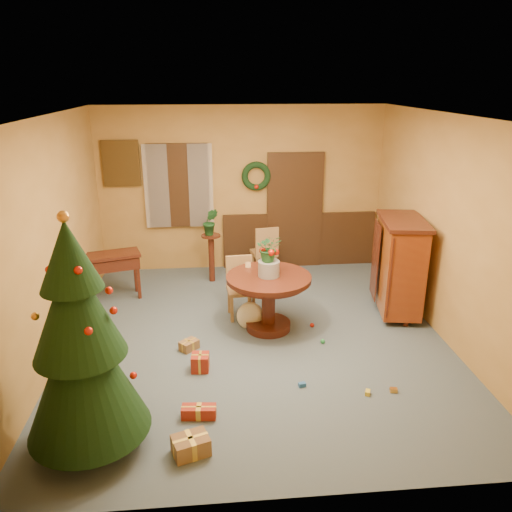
{
  "coord_description": "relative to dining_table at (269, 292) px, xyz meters",
  "views": [
    {
      "loc": [
        -0.56,
        -5.95,
        3.31
      ],
      "look_at": [
        0.04,
        0.4,
        1.03
      ],
      "focal_mm": 35.0,
      "sensor_mm": 36.0,
      "label": 1
    }
  ],
  "objects": [
    {
      "name": "room_envelope",
      "position": [
        0.01,
        2.46,
        0.56
      ],
      "size": [
        5.5,
        5.5,
        5.5
      ],
      "color": "#3B4C55",
      "rests_on": "ground"
    },
    {
      "name": "dining_table",
      "position": [
        0.0,
        0.0,
        0.0
      ],
      "size": [
        1.16,
        1.16,
        0.8
      ],
      "color": "black",
      "rests_on": "floor"
    },
    {
      "name": "urn",
      "position": [
        0.0,
        0.0,
        0.35
      ],
      "size": [
        0.29,
        0.29,
        0.21
      ],
      "primitive_type": "cylinder",
      "color": "slate",
      "rests_on": "dining_table"
    },
    {
      "name": "centerpiece_plant",
      "position": [
        0.0,
        0.0,
        0.64
      ],
      "size": [
        0.33,
        0.29,
        0.37
      ],
      "primitive_type": "imported",
      "color": "#1E4C23",
      "rests_on": "urn"
    },
    {
      "name": "chair_near",
      "position": [
        -0.36,
        0.49,
        -0.08
      ],
      "size": [
        0.42,
        0.42,
        0.89
      ],
      "color": "#9E6D3F",
      "rests_on": "floor"
    },
    {
      "name": "chair_far",
      "position": [
        0.16,
        1.9,
        -0.05
      ],
      "size": [
        0.47,
        0.47,
        0.94
      ],
      "color": "#9E6D3F",
      "rests_on": "floor"
    },
    {
      "name": "guitar",
      "position": [
        -0.25,
        0.07,
        -0.12
      ],
      "size": [
        0.47,
        0.62,
        0.85
      ],
      "primitive_type": null,
      "rotation": [
        -0.49,
        0.0,
        0.19
      ],
      "color": "white",
      "rests_on": "floor"
    },
    {
      "name": "plant_stand",
      "position": [
        -0.76,
        1.84,
        -0.04
      ],
      "size": [
        0.32,
        0.32,
        0.83
      ],
      "color": "black",
      "rests_on": "floor"
    },
    {
      "name": "stand_plant",
      "position": [
        -0.76,
        1.84,
        0.5
      ],
      "size": [
        0.26,
        0.21,
        0.46
      ],
      "primitive_type": "imported",
      "rotation": [
        0.0,
        0.0,
        -0.02
      ],
      "color": "#19471E",
      "rests_on": "plant_stand"
    },
    {
      "name": "christmas_tree",
      "position": [
        -1.94,
        -2.19,
        0.54
      ],
      "size": [
        1.12,
        1.12,
        2.31
      ],
      "color": "#382111",
      "rests_on": "floor"
    },
    {
      "name": "writing_desk",
      "position": [
        -2.31,
        1.25,
        0.01
      ],
      "size": [
        0.93,
        0.64,
        0.75
      ],
      "color": "black",
      "rests_on": "floor"
    },
    {
      "name": "sideboard",
      "position": [
        1.96,
        0.35,
        0.21
      ],
      "size": [
        0.76,
        1.2,
        1.44
      ],
      "color": "#631B0B",
      "rests_on": "floor"
    },
    {
      "name": "gift_a",
      "position": [
        -1.0,
        -2.38,
        -0.47
      ],
      "size": [
        0.39,
        0.34,
        0.18
      ],
      "color": "brown",
      "rests_on": "floor"
    },
    {
      "name": "gift_b",
      "position": [
        -0.93,
        -0.97,
        -0.46
      ],
      "size": [
        0.22,
        0.22,
        0.21
      ],
      "color": "maroon",
      "rests_on": "floor"
    },
    {
      "name": "gift_c",
      "position": [
        -1.08,
        -0.47,
        -0.5
      ],
      "size": [
        0.28,
        0.27,
        0.13
      ],
      "color": "brown",
      "rests_on": "floor"
    },
    {
      "name": "gift_d",
      "position": [
        -0.94,
        -1.86,
        -0.5
      ],
      "size": [
        0.36,
        0.18,
        0.13
      ],
      "color": "maroon",
      "rests_on": "floor"
    },
    {
      "name": "toy_a",
      "position": [
        0.22,
        -1.43,
        -0.53
      ],
      "size": [
        0.09,
        0.07,
        0.05
      ],
      "primitive_type": "cube",
      "rotation": [
        0.0,
        0.0,
        0.24
      ],
      "color": "#225494",
      "rests_on": "floor"
    },
    {
      "name": "toy_b",
      "position": [
        0.67,
        -0.48,
        -0.53
      ],
      "size": [
        0.06,
        0.06,
        0.06
      ],
      "primitive_type": "sphere",
      "color": "green",
      "rests_on": "floor"
    },
    {
      "name": "toy_c",
      "position": [
        0.92,
        -1.64,
        -0.53
      ],
      "size": [
        0.08,
        0.09,
        0.05
      ],
      "primitive_type": "cube",
      "rotation": [
        0.0,
        0.0,
        1.15
      ],
      "color": "gold",
      "rests_on": "floor"
    },
    {
      "name": "toy_d",
      "position": [
        0.62,
        -0.01,
        -0.53
      ],
      "size": [
        0.06,
        0.06,
        0.06
      ],
      "primitive_type": "sphere",
      "color": "red",
      "rests_on": "floor"
    },
    {
      "name": "toy_e",
      "position": [
        1.22,
        -1.62,
        -0.53
      ],
      "size": [
        0.09,
        0.06,
        0.05
      ],
      "primitive_type": "cube",
      "rotation": [
        0.0,
        0.0,
        -0.11
      ],
      "color": "gold",
      "rests_on": "floor"
    }
  ]
}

